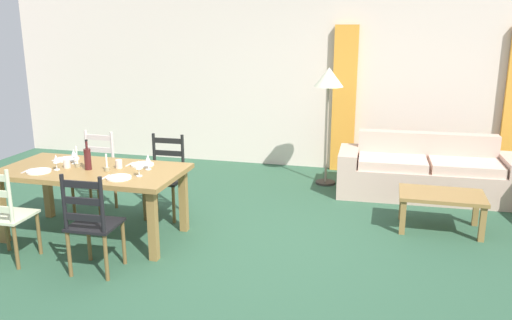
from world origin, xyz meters
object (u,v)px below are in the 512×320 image
at_px(dining_chair_near_left, 4,215).
at_px(coffee_cup_secondary, 67,164).
at_px(wine_glass_near_left, 56,159).
at_px(wine_glass_far_right, 148,159).
at_px(wine_bottle, 88,158).
at_px(standing_lamp, 329,84).
at_px(wine_glass_near_right, 139,165).
at_px(coffee_table, 441,199).
at_px(dining_table, 93,177).
at_px(dining_chair_far_left, 96,172).
at_px(couch, 426,174).
at_px(dining_chair_near_right, 92,224).
at_px(wine_glass_far_left, 74,154).
at_px(dining_chair_far_right, 165,176).
at_px(coffee_cup_primary, 119,164).

distance_m(dining_chair_near_left, coffee_cup_secondary, 0.83).
bearing_deg(wine_glass_near_left, wine_glass_far_right, 15.23).
xyz_separation_m(wine_bottle, standing_lamp, (2.15, 2.55, 0.54)).
height_order(wine_glass_near_right, coffee_table, wine_glass_near_right).
bearing_deg(dining_table, wine_glass_far_right, 11.44).
height_order(dining_chair_far_left, couch, dining_chair_far_left).
height_order(wine_bottle, wine_glass_near_left, wine_bottle).
bearing_deg(coffee_table, dining_chair_far_left, -174.63).
relative_size(coffee_table, standing_lamp, 0.55).
height_order(wine_bottle, wine_glass_near_right, wine_bottle).
bearing_deg(wine_glass_near_left, dining_chair_near_right, -39.53).
bearing_deg(coffee_cup_secondary, coffee_table, 16.61).
distance_m(dining_chair_near_right, standing_lamp, 3.80).
relative_size(dining_chair_far_left, wine_glass_far_left, 5.96).
bearing_deg(wine_bottle, dining_chair_near_left, -121.70).
bearing_deg(wine_glass_near_left, couch, 32.82).
bearing_deg(wine_glass_far_left, coffee_table, 14.19).
height_order(dining_chair_far_right, coffee_table, dining_chair_far_right).
relative_size(wine_glass_far_right, standing_lamp, 0.10).
xyz_separation_m(dining_chair_far_left, coffee_cup_primary, (0.69, -0.64, 0.32)).
distance_m(wine_glass_near_left, wine_glass_far_left, 0.27).
bearing_deg(dining_table, standing_lamp, 49.62).
height_order(wine_glass_near_left, couch, wine_glass_near_left).
bearing_deg(wine_glass_near_left, coffee_table, 17.66).
bearing_deg(dining_table, wine_glass_near_left, -158.31).
relative_size(coffee_cup_secondary, standing_lamp, 0.05).
relative_size(dining_chair_near_left, dining_chair_far_right, 1.00).
distance_m(wine_bottle, coffee_cup_primary, 0.32).
bearing_deg(coffee_cup_secondary, wine_glass_far_right, 10.12).
distance_m(dining_chair_far_right, wine_glass_far_right, 0.77).
distance_m(dining_chair_near_right, wine_glass_far_right, 0.97).
relative_size(dining_table, wine_bottle, 6.01).
height_order(dining_chair_far_right, wine_glass_far_left, dining_chair_far_right).
bearing_deg(wine_bottle, dining_table, 63.27).
height_order(wine_glass_far_left, wine_glass_far_right, same).
distance_m(wine_bottle, standing_lamp, 3.38).
height_order(dining_chair_near_right, standing_lamp, standing_lamp).
xyz_separation_m(wine_bottle, wine_glass_far_left, (-0.28, 0.17, -0.01)).
xyz_separation_m(coffee_cup_secondary, couch, (3.75, 2.36, -0.50)).
distance_m(wine_bottle, wine_glass_far_right, 0.62).
height_order(couch, standing_lamp, standing_lamp).
xyz_separation_m(dining_chair_near_left, dining_chair_far_left, (0.05, 1.51, 0.00)).
bearing_deg(dining_chair_far_right, dining_table, -120.77).
distance_m(dining_table, wine_glass_near_left, 0.40).
distance_m(wine_glass_far_right, standing_lamp, 2.91).
bearing_deg(dining_chair_far_right, wine_glass_near_right, -81.27).
distance_m(dining_table, dining_chair_far_left, 0.87).
relative_size(dining_chair_far_right, coffee_table, 1.07).
bearing_deg(dining_chair_far_right, wine_bottle, -120.60).
relative_size(wine_glass_near_right, coffee_cup_secondary, 1.79).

